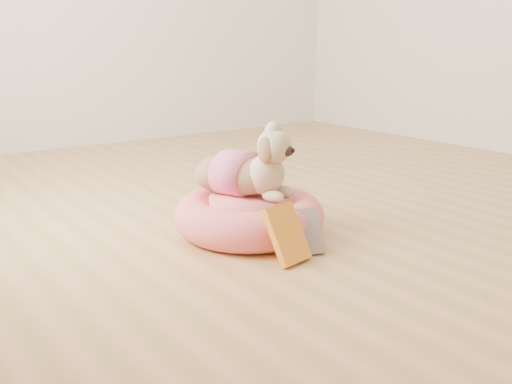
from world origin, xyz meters
TOP-DOWN VIEW (x-y plane):
  - floor at (0.00, 0.00)m, footprint 4.50×4.50m
  - pet_bed at (-0.54, -0.19)m, footprint 0.64×0.64m
  - dog at (-0.53, -0.17)m, footprint 0.46×0.53m
  - book_yellow at (-0.61, -0.53)m, footprint 0.17×0.16m
  - book_white at (-0.49, -0.50)m, footprint 0.15×0.15m

SIDE VIEW (x-z plane):
  - floor at x=0.00m, z-range 0.00..0.00m
  - pet_bed at x=-0.54m, z-range 0.00..0.16m
  - book_white at x=-0.49m, z-range 0.00..0.16m
  - book_yellow at x=-0.61m, z-range 0.00..0.21m
  - dog at x=-0.53m, z-range 0.16..0.49m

